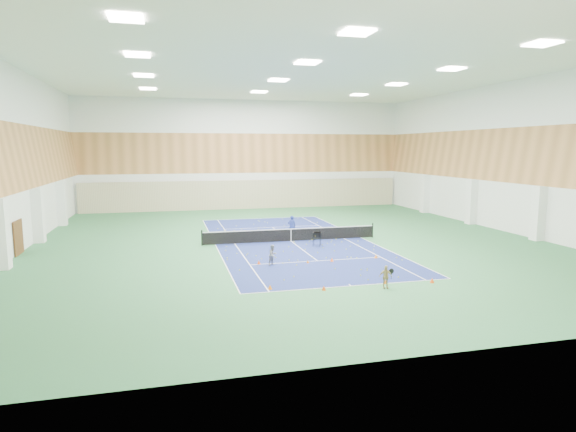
% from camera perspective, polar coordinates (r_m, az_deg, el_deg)
% --- Properties ---
extents(ground, '(40.00, 40.00, 0.00)m').
position_cam_1_polar(ground, '(35.07, 0.36, -3.01)').
color(ground, '#2D693D').
rests_on(ground, ground).
extents(room_shell, '(36.00, 40.00, 12.00)m').
position_cam_1_polar(room_shell, '(34.43, 0.37, 6.83)').
color(room_shell, white).
rests_on(room_shell, ground).
extents(wood_cladding, '(36.00, 40.00, 8.00)m').
position_cam_1_polar(wood_cladding, '(34.45, 0.37, 10.16)').
color(wood_cladding, '#BE7E46').
rests_on(wood_cladding, room_shell).
extents(ceiling_light_grid, '(21.40, 25.40, 0.06)m').
position_cam_1_polar(ceiling_light_grid, '(34.82, 0.38, 16.62)').
color(ceiling_light_grid, white).
rests_on(ceiling_light_grid, room_shell).
extents(court_surface, '(10.97, 23.77, 0.01)m').
position_cam_1_polar(court_surface, '(35.07, 0.36, -3.01)').
color(court_surface, navy).
rests_on(court_surface, ground).
extents(tennis_balls_scatter, '(10.57, 22.77, 0.07)m').
position_cam_1_polar(tennis_balls_scatter, '(35.06, 0.36, -2.94)').
color(tennis_balls_scatter, '#BECC22').
rests_on(tennis_balls_scatter, ground).
extents(tennis_net, '(12.80, 0.10, 1.10)m').
position_cam_1_polar(tennis_net, '(34.97, 0.36, -2.13)').
color(tennis_net, black).
rests_on(tennis_net, ground).
extents(back_curtain, '(35.40, 0.16, 3.20)m').
position_cam_1_polar(back_curtain, '(54.02, -4.87, 2.55)').
color(back_curtain, '#C6B793').
rests_on(back_curtain, ground).
extents(door_left_b, '(0.08, 1.80, 2.20)m').
position_cam_1_polar(door_left_b, '(35.07, -29.32, -2.22)').
color(door_left_b, '#593319').
rests_on(door_left_b, ground).
extents(coach, '(0.65, 0.49, 1.63)m').
position_cam_1_polar(coach, '(36.74, 0.45, -1.22)').
color(coach, navy).
rests_on(coach, ground).
extents(child_court, '(0.73, 0.70, 1.19)m').
position_cam_1_polar(child_court, '(27.91, -1.81, -4.64)').
color(child_court, gray).
rests_on(child_court, ground).
extents(child_apron, '(0.69, 0.36, 1.13)m').
position_cam_1_polar(child_apron, '(23.84, 11.48, -7.07)').
color(child_apron, tan).
rests_on(child_apron, ground).
extents(ball_cart, '(0.75, 0.75, 0.97)m').
position_cam_1_polar(ball_cart, '(33.36, 3.45, -2.75)').
color(ball_cart, black).
rests_on(ball_cart, ground).
extents(cone_svc_a, '(0.22, 0.22, 0.24)m').
position_cam_1_polar(cone_svc_a, '(28.26, -3.47, -5.48)').
color(cone_svc_a, '#F0480C').
rests_on(cone_svc_a, ground).
extents(cone_svc_b, '(0.17, 0.17, 0.19)m').
position_cam_1_polar(cone_svc_b, '(28.50, 2.37, -5.41)').
color(cone_svc_b, orange).
rests_on(cone_svc_b, ground).
extents(cone_svc_c, '(0.22, 0.22, 0.24)m').
position_cam_1_polar(cone_svc_c, '(28.97, 5.23, -5.16)').
color(cone_svc_c, '#FF530D').
rests_on(cone_svc_c, ground).
extents(cone_svc_d, '(0.22, 0.22, 0.25)m').
position_cam_1_polar(cone_svc_d, '(30.22, 10.38, -4.70)').
color(cone_svc_d, orange).
rests_on(cone_svc_d, ground).
extents(cone_base_a, '(0.21, 0.21, 0.24)m').
position_cam_1_polar(cone_base_a, '(23.32, -2.15, -8.40)').
color(cone_base_a, orange).
rests_on(cone_base_a, ground).
extents(cone_base_b, '(0.21, 0.21, 0.23)m').
position_cam_1_polar(cone_base_b, '(23.23, 4.27, -8.49)').
color(cone_base_b, '#D74D0B').
rests_on(cone_base_b, ground).
extents(cone_base_c, '(0.18, 0.18, 0.20)m').
position_cam_1_polar(cone_base_c, '(24.74, 11.49, -7.64)').
color(cone_base_c, orange).
rests_on(cone_base_c, ground).
extents(cone_base_d, '(0.22, 0.22, 0.25)m').
position_cam_1_polar(cone_base_d, '(25.47, 16.71, -7.31)').
color(cone_base_d, '#FB4B0D').
rests_on(cone_base_d, ground).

